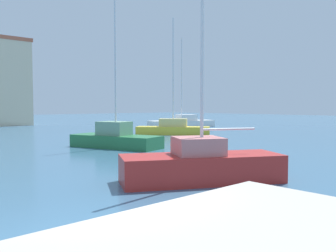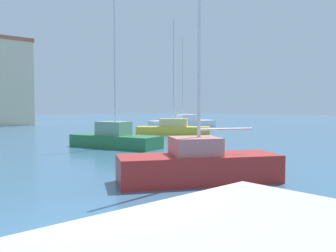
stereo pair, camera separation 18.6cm
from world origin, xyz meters
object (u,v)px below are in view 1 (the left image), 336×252
at_px(sailboat_white_far_left, 182,122).
at_px(sailboat_yellow_inner_mooring, 173,128).
at_px(sailboat_green_far_right, 116,138).
at_px(sailboat_red_center_channel, 201,164).

distance_m(sailboat_white_far_left, sailboat_yellow_inner_mooring, 12.32).
height_order(sailboat_white_far_left, sailboat_yellow_inner_mooring, sailboat_white_far_left).
relative_size(sailboat_green_far_right, sailboat_yellow_inner_mooring, 0.90).
relative_size(sailboat_red_center_channel, sailboat_yellow_inner_mooring, 0.83).
bearing_deg(sailboat_red_center_channel, sailboat_yellow_inner_mooring, 49.42).
relative_size(sailboat_white_far_left, sailboat_green_far_right, 1.16).
xyz_separation_m(sailboat_green_far_right, sailboat_yellow_inner_mooring, (9.97, 5.11, -0.04)).
height_order(sailboat_red_center_channel, sailboat_yellow_inner_mooring, sailboat_yellow_inner_mooring).
bearing_deg(sailboat_red_center_channel, sailboat_white_far_left, 46.42).
distance_m(sailboat_green_far_right, sailboat_yellow_inner_mooring, 11.21).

